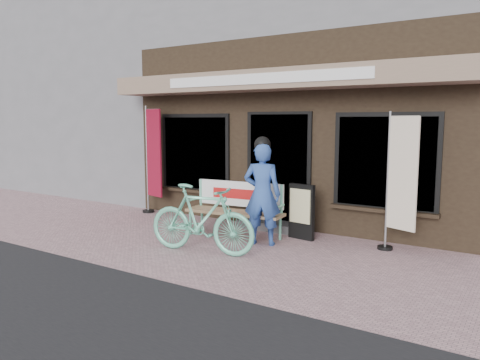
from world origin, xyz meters
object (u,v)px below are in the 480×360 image
Objects in this scene: bicycle at (201,219)px; nobori_cream at (400,181)px; nobori_red at (153,159)px; person at (262,192)px; bench at (237,205)px; menu_stand at (301,211)px.

bicycle is 0.81× the size of nobori_cream.
bicycle is at bearing -19.09° from nobori_red.
nobori_cream reaches higher than person.
nobori_red is (-2.60, 0.65, 0.65)m from bench.
nobori_red is (-3.26, 0.90, 0.34)m from person.
nobori_red reaches higher than bench.
person is 1.13m from bicycle.
bicycle reaches higher than menu_stand.
bench is 1.89× the size of menu_stand.
menu_stand is at bearing -157.15° from nobori_cream.
person is at bearing -0.54° from nobori_red.
nobori_red reaches higher than bicycle.
bench is 1.14m from menu_stand.
nobori_cream reaches higher than bicycle.
person is 0.76× the size of nobori_red.
nobori_cream is at bearing 12.96° from nobori_red.
nobori_cream is (2.01, 0.72, 0.25)m from person.
menu_stand is at bearing 40.75° from person.
nobori_red is at bearing 146.10° from person.
bicycle is at bearing -111.83° from menu_stand.
nobori_cream is at bearing 1.31° from person.
person is at bearing -25.85° from bench.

